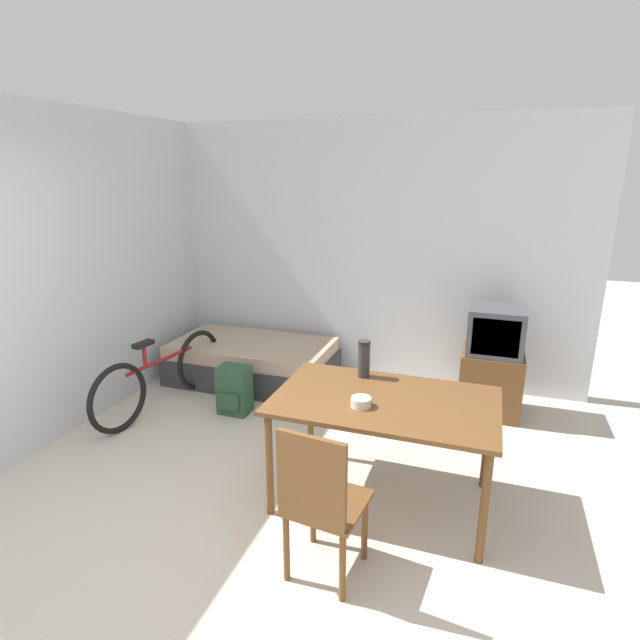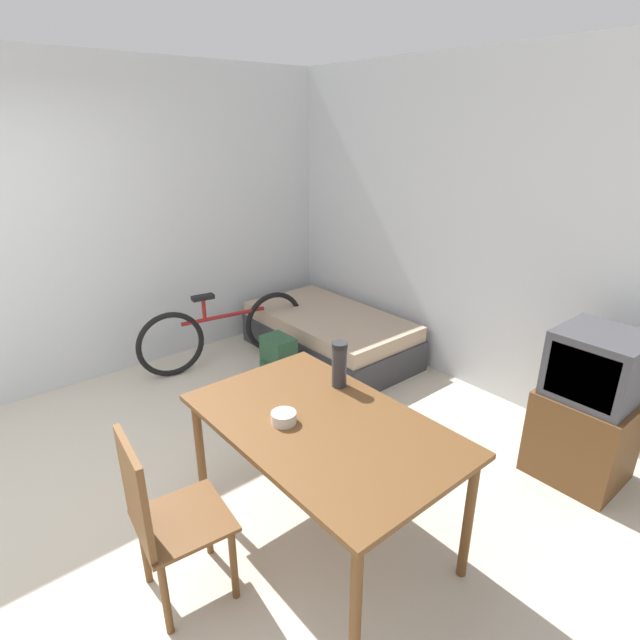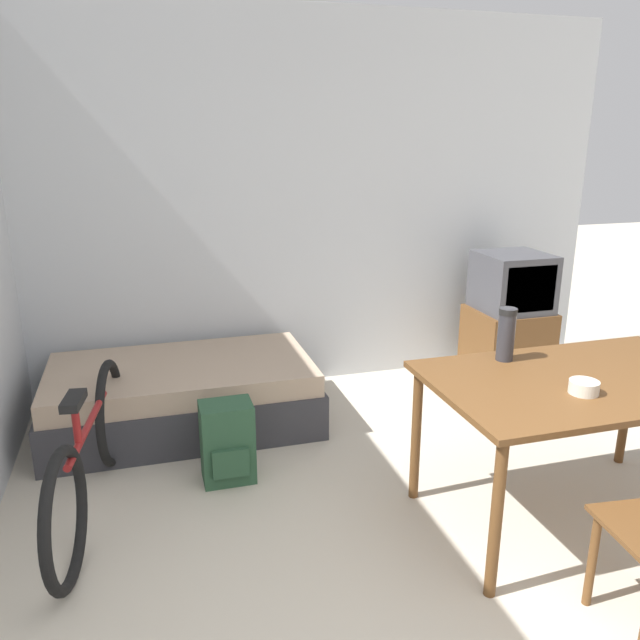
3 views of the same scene
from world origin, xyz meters
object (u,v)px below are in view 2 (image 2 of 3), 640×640
object	(u,v)px
thermos_flask	(339,363)
bicycle	(225,331)
tv	(588,410)
mate_bowl	(284,418)
wooden_chair	(161,515)
backpack	(278,362)
daybed	(329,335)
dining_table	(323,434)

from	to	relation	value
thermos_flask	bicycle	bearing A→B (deg)	169.19
tv	mate_bowl	distance (m)	1.98
tv	bicycle	size ratio (longest dim) A/B	0.62
wooden_chair	bicycle	xyz separation A→B (m)	(-2.10, 1.52, -0.20)
tv	wooden_chair	distance (m)	2.59
thermos_flask	backpack	xyz separation A→B (m)	(-1.35, 0.52, -0.68)
thermos_flask	backpack	size ratio (longest dim) A/B	0.60
tv	daybed	bearing A→B (deg)	-178.81
daybed	dining_table	world-z (taller)	dining_table
wooden_chair	mate_bowl	world-z (taller)	wooden_chair
daybed	tv	size ratio (longest dim) A/B	1.68
thermos_flask	mate_bowl	bearing A→B (deg)	-77.64
dining_table	backpack	world-z (taller)	dining_table
bicycle	backpack	xyz separation A→B (m)	(0.69, 0.13, -0.10)
bicycle	mate_bowl	bearing A→B (deg)	-21.85
tv	wooden_chair	size ratio (longest dim) A/B	1.08
daybed	tv	xyz separation A→B (m)	(2.43, 0.05, 0.28)
backpack	wooden_chair	bearing A→B (deg)	-49.48
tv	wooden_chair	world-z (taller)	tv
bicycle	thermos_flask	distance (m)	2.16
tv	backpack	size ratio (longest dim) A/B	2.23
dining_table	bicycle	bearing A→B (deg)	162.73
bicycle	thermos_flask	world-z (taller)	thermos_flask
daybed	backpack	xyz separation A→B (m)	(0.18, -0.75, 0.01)
mate_bowl	bicycle	bearing A→B (deg)	158.15
mate_bowl	wooden_chair	bearing A→B (deg)	-94.02
daybed	bicycle	bearing A→B (deg)	-120.11
dining_table	mate_bowl	world-z (taller)	mate_bowl
tv	dining_table	bearing A→B (deg)	-112.21
daybed	mate_bowl	distance (m)	2.46
tv	thermos_flask	bearing A→B (deg)	-124.06
bicycle	backpack	distance (m)	0.71
bicycle	thermos_flask	size ratio (longest dim) A/B	6.08
daybed	wooden_chair	size ratio (longest dim) A/B	1.83
thermos_flask	mate_bowl	size ratio (longest dim) A/B	2.09
tv	dining_table	world-z (taller)	tv
daybed	thermos_flask	distance (m)	2.11
thermos_flask	backpack	bearing A→B (deg)	159.11
wooden_chair	backpack	distance (m)	2.19
thermos_flask	wooden_chair	bearing A→B (deg)	-87.13
tv	mate_bowl	world-z (taller)	tv
wooden_chair	bicycle	bearing A→B (deg)	144.07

